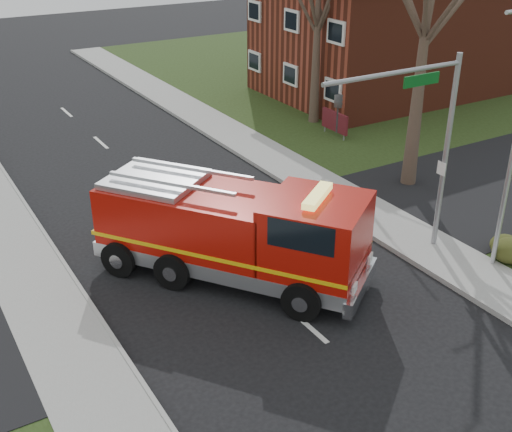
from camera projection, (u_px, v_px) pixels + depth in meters
ground at (307, 325)px, 18.48m from camera, size 120.00×120.00×0.00m
sidewalk_right at (459, 266)px, 21.31m from camera, size 2.40×80.00×0.15m
sidewalk_left at (98, 401)px, 15.58m from camera, size 2.40×80.00×0.15m
brick_building at (393, 32)px, 39.47m from camera, size 15.40×10.40×7.25m
health_center_sign at (335, 122)px, 32.54m from camera, size 0.12×2.00×1.40m
bare_tree_near at (428, 6)px, 24.19m from camera, size 6.00×6.00×12.00m
bare_tree_far at (318, 0)px, 32.21m from camera, size 5.25×5.25×10.50m
traffic_signal_mast at (421, 125)px, 19.95m from camera, size 5.29×0.18×6.80m
fire_engine at (234, 233)px, 20.23m from camera, size 7.33×8.58×3.43m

